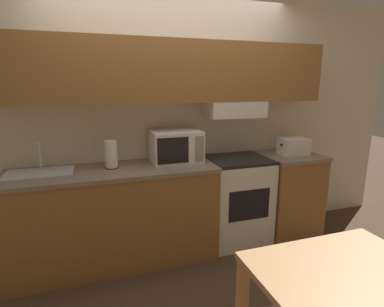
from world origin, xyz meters
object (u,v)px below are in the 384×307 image
paper_towel_roll (111,154)px  toaster (294,146)px  sink_basin (39,173)px  dining_table (357,301)px  stove_range (236,200)px  microwave (176,146)px

paper_towel_roll → toaster: bearing=-2.0°
sink_basin → dining_table: size_ratio=0.59×
paper_towel_roll → dining_table: (1.02, -1.79, -0.40)m
paper_towel_roll → dining_table: size_ratio=0.28×
sink_basin → stove_range: bearing=0.5°
microwave → toaster: bearing=-4.7°
toaster → sink_basin: 2.50m
microwave → toaster: (1.29, -0.11, -0.06)m
stove_range → toaster: 0.85m
stove_range → dining_table: 1.79m
toaster → paper_towel_roll: bearing=178.0°
stove_range → sink_basin: (-1.85, -0.02, 0.48)m
toaster → microwave: bearing=175.3°
sink_basin → dining_table: bearing=-47.3°
stove_range → sink_basin: size_ratio=1.71×
microwave → paper_towel_roll: microwave is taller
sink_basin → dining_table: sink_basin is taller
stove_range → paper_towel_roll: 1.39m
microwave → paper_towel_roll: (-0.62, -0.04, -0.03)m
microwave → dining_table: microwave is taller
toaster → sink_basin: sink_basin is taller
toaster → dining_table: size_ratio=0.34×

